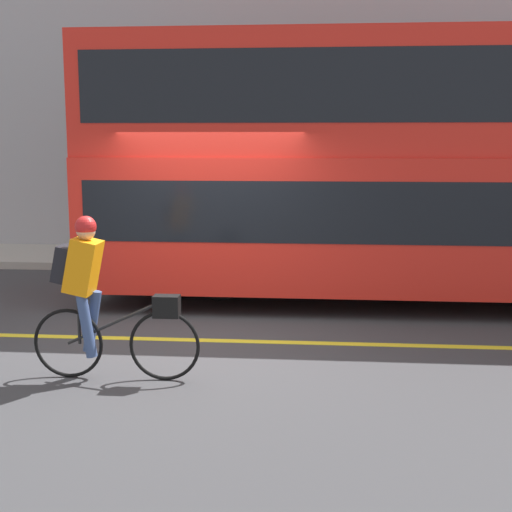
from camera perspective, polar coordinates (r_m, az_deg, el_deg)
name	(u,v)px	position (r m, az deg, el deg)	size (l,w,h in m)	color
ground_plane	(196,342)	(8.64, -4.83, -6.91)	(80.00, 80.00, 0.00)	#38383A
road_center_line	(197,340)	(8.73, -4.73, -6.71)	(50.00, 0.14, 0.01)	yellow
sidewalk_curb	(244,259)	(13.99, -0.94, -0.25)	(60.00, 2.23, 0.14)	#A8A399
building_facade	(250,17)	(15.23, -0.46, 18.58)	(60.00, 0.30, 9.68)	#9E9EA3
bus	(432,159)	(10.66, 13.89, 7.58)	(9.97, 2.42, 3.85)	black
cyclist_on_bike	(97,293)	(7.32, -12.59, -2.88)	(1.72, 0.32, 1.67)	black
trash_bin	(410,235)	(13.83, 12.24, 1.67)	(0.50, 0.50, 0.93)	#194C23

